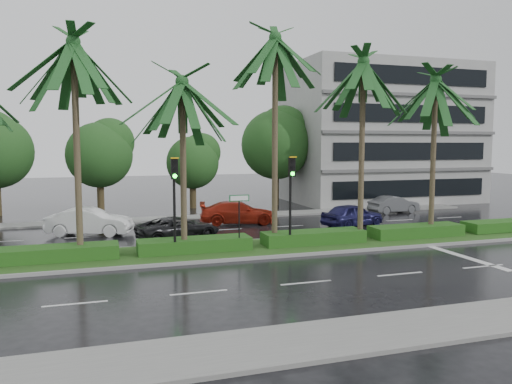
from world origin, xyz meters
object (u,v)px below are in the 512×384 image
object	(u,v)px
car_darkgrey	(178,228)
car_grey	(394,204)
street_sign	(239,208)
car_red	(238,213)
car_blue	(352,215)
signal_median_left	(174,192)
car_white	(90,222)

from	to	relation	value
car_darkgrey	car_grey	world-z (taller)	car_grey
car_grey	street_sign	bearing A→B (deg)	117.87
car_red	car_blue	xyz separation A→B (m)	(6.42, -3.16, -0.00)
car_darkgrey	signal_median_left	bearing A→B (deg)	154.09
street_sign	car_grey	world-z (taller)	street_sign
car_red	street_sign	bearing A→B (deg)	175.97
car_grey	car_red	bearing A→B (deg)	90.25
car_red	car_grey	xyz separation A→B (m)	(12.28, 1.28, -0.08)
street_sign	car_darkgrey	bearing A→B (deg)	117.21
street_sign	signal_median_left	bearing A→B (deg)	-176.53
car_blue	car_darkgrey	bearing A→B (deg)	78.42
signal_median_left	street_sign	distance (m)	3.13
signal_median_left	car_blue	distance (m)	13.14
signal_median_left	car_white	world-z (taller)	signal_median_left
signal_median_left	car_darkgrey	size ratio (longest dim) A/B	0.98
signal_median_left	car_blue	xyz separation A→B (m)	(11.74, 5.44, -2.29)
car_red	car_grey	bearing A→B (deg)	-72.65
car_white	car_darkgrey	bearing A→B (deg)	-104.43
car_darkgrey	car_grey	distance (m)	17.65
street_sign	car_darkgrey	distance (m)	4.99
signal_median_left	car_red	bearing A→B (deg)	58.22
car_darkgrey	street_sign	bearing A→B (deg)	-168.12
car_darkgrey	car_red	distance (m)	6.14
car_white	car_darkgrey	distance (m)	5.33
car_darkgrey	car_red	xyz separation A→B (m)	(4.50, 4.18, 0.10)
car_white	car_blue	size ratio (longest dim) A/B	1.10
car_red	car_blue	size ratio (longest dim) A/B	1.17
street_sign	car_darkgrey	world-z (taller)	street_sign
car_red	car_grey	distance (m)	12.35
car_red	car_blue	world-z (taller)	same
signal_median_left	car_grey	bearing A→B (deg)	29.28
car_white	car_blue	xyz separation A→B (m)	(15.42, -1.83, -0.05)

